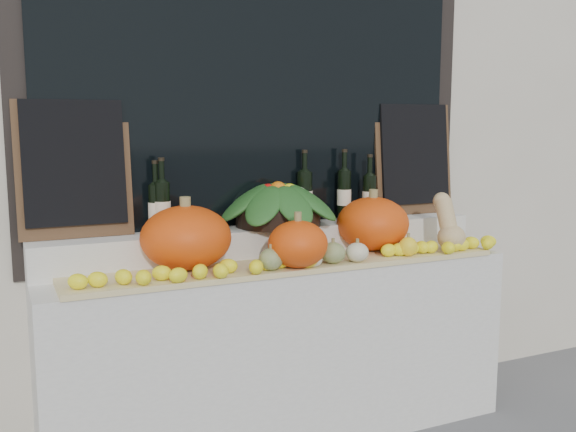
{
  "coord_description": "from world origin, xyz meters",
  "views": [
    {
      "loc": [
        -1.25,
        -1.26,
        1.56
      ],
      "look_at": [
        0.0,
        1.45,
        1.12
      ],
      "focal_mm": 40.0,
      "sensor_mm": 36.0,
      "label": 1
    }
  ],
  "objects_px": {
    "pumpkin_left": "(186,238)",
    "pumpkin_right": "(373,224)",
    "produce_bowl": "(278,204)",
    "butternut_squash": "(448,226)",
    "wine_bottle_tall": "(305,196)"
  },
  "relations": [
    {
      "from": "pumpkin_right",
      "to": "pumpkin_left",
      "type": "bearing_deg",
      "value": -178.69
    },
    {
      "from": "butternut_squash",
      "to": "wine_bottle_tall",
      "type": "xyz_separation_m",
      "value": [
        -0.65,
        0.37,
        0.15
      ]
    },
    {
      "from": "wine_bottle_tall",
      "to": "butternut_squash",
      "type": "bearing_deg",
      "value": -29.34
    },
    {
      "from": "butternut_squash",
      "to": "wine_bottle_tall",
      "type": "relative_size",
      "value": 0.77
    },
    {
      "from": "pumpkin_left",
      "to": "pumpkin_right",
      "type": "height_order",
      "value": "pumpkin_left"
    },
    {
      "from": "pumpkin_right",
      "to": "butternut_squash",
      "type": "bearing_deg",
      "value": -21.83
    },
    {
      "from": "pumpkin_left",
      "to": "pumpkin_right",
      "type": "relative_size",
      "value": 1.1
    },
    {
      "from": "butternut_squash",
      "to": "pumpkin_left",
      "type": "bearing_deg",
      "value": 174.77
    },
    {
      "from": "produce_bowl",
      "to": "wine_bottle_tall",
      "type": "xyz_separation_m",
      "value": [
        0.18,
        0.06,
        0.02
      ]
    },
    {
      "from": "pumpkin_left",
      "to": "pumpkin_right",
      "type": "bearing_deg",
      "value": 1.31
    },
    {
      "from": "butternut_squash",
      "to": "produce_bowl",
      "type": "distance_m",
      "value": 0.89
    },
    {
      "from": "pumpkin_left",
      "to": "wine_bottle_tall",
      "type": "relative_size",
      "value": 1.08
    },
    {
      "from": "pumpkin_left",
      "to": "wine_bottle_tall",
      "type": "height_order",
      "value": "wine_bottle_tall"
    },
    {
      "from": "pumpkin_right",
      "to": "butternut_squash",
      "type": "xyz_separation_m",
      "value": [
        0.37,
        -0.15,
        -0.01
      ]
    },
    {
      "from": "pumpkin_left",
      "to": "produce_bowl",
      "type": "xyz_separation_m",
      "value": [
        0.53,
        0.18,
        0.1
      ]
    }
  ]
}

